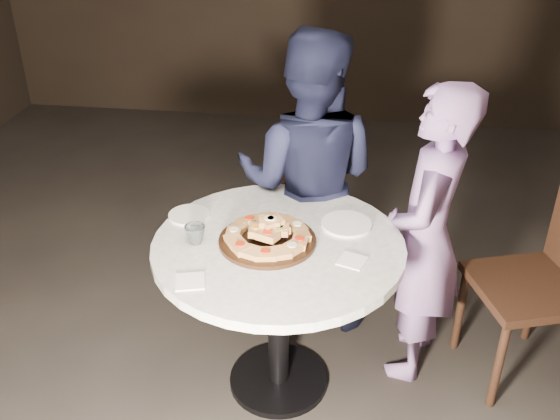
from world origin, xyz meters
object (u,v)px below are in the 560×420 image
object	(u,v)px
serving_board	(267,241)
chair_right	(552,271)
diner_teal	(426,238)
diner_navy	(308,182)
water_glass	(195,234)
table	(278,271)
chair_far	(314,199)
focaccia_pile	(268,233)

from	to	relation	value
serving_board	chair_right	bearing A→B (deg)	12.61
diner_teal	chair_right	bearing A→B (deg)	107.13
chair_right	diner_navy	xyz separation A→B (m)	(-1.16, 0.34, 0.21)
water_glass	diner_navy	distance (m)	0.79
table	chair_right	distance (m)	1.26
chair_far	diner_navy	xyz separation A→B (m)	(0.00, -0.45, 0.34)
water_glass	diner_navy	world-z (taller)	diner_navy
table	focaccia_pile	world-z (taller)	focaccia_pile
table	diner_navy	size ratio (longest dim) A/B	0.70
focaccia_pile	chair_far	distance (m)	1.16
chair_far	chair_right	size ratio (longest dim) A/B	0.76
table	diner_navy	xyz separation A→B (m)	(0.07, 0.62, 0.13)
table	chair_far	distance (m)	1.09
chair_far	focaccia_pile	bearing A→B (deg)	84.65
serving_board	diner_teal	bearing A→B (deg)	20.19
table	serving_board	size ratio (longest dim) A/B	2.66
chair_far	diner_teal	xyz separation A→B (m)	(0.58, -0.82, 0.29)
serving_board	diner_navy	world-z (taller)	diner_navy
focaccia_pile	diner_teal	world-z (taller)	diner_teal
focaccia_pile	diner_teal	bearing A→B (deg)	20.12
water_glass	serving_board	bearing A→B (deg)	7.49
focaccia_pile	chair_right	size ratio (longest dim) A/B	0.37
serving_board	diner_navy	distance (m)	0.64
water_glass	chair_far	bearing A→B (deg)	69.64
water_glass	chair_far	distance (m)	1.26
serving_board	diner_navy	xyz separation A→B (m)	(0.11, 0.63, -0.03)
focaccia_pile	diner_navy	distance (m)	0.64
table	serving_board	bearing A→B (deg)	-170.45
table	chair_far	world-z (taller)	table
chair_right	diner_navy	distance (m)	1.23
table	diner_teal	world-z (taller)	diner_teal
water_glass	diner_teal	distance (m)	1.04
serving_board	chair_far	bearing A→B (deg)	84.09
water_glass	diner_navy	xyz separation A→B (m)	(0.41, 0.67, -0.06)
water_glass	chair_right	bearing A→B (deg)	11.64
water_glass	chair_far	world-z (taller)	water_glass
diner_navy	diner_teal	size ratio (longest dim) A/B	1.08
chair_far	diner_teal	world-z (taller)	diner_teal
chair_far	chair_right	bearing A→B (deg)	146.21
diner_teal	water_glass	bearing A→B (deg)	-59.60
chair_far	diner_teal	size ratio (longest dim) A/B	0.53
table	water_glass	distance (m)	0.40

